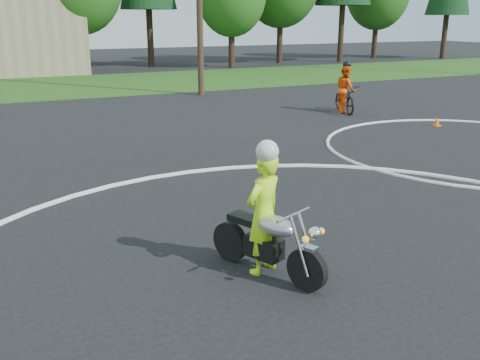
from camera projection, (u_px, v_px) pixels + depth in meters
name	position (u px, v px, depth m)	size (l,w,h in m)	color
grass_strip	(71.00, 86.00, 27.95)	(120.00, 10.00, 0.02)	#1E4714
course_markings	(399.00, 226.00, 9.26)	(19.05, 19.05, 0.12)	silver
primary_motorcycle	(269.00, 242.00, 7.37)	(0.94, 1.86, 1.03)	black
rider_primary_grp	(264.00, 210.00, 7.35)	(0.75, 0.63, 1.92)	#C3FF1A
rider_second_grp	(345.00, 94.00, 20.09)	(1.25, 2.11, 1.92)	black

